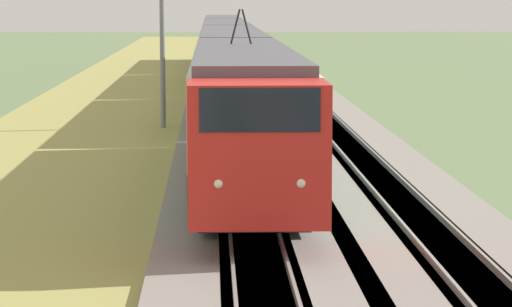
{
  "coord_description": "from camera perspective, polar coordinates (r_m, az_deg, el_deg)",
  "views": [
    {
      "loc": [
        -4.6,
        0.94,
        5.49
      ],
      "look_at": [
        20.53,
        0.0,
        2.28
      ],
      "focal_mm": 85.0,
      "sensor_mm": 36.0,
      "label": 1
    }
  ],
  "objects": [
    {
      "name": "grass_verge",
      "position": [
        55.14,
        -7.76,
        1.56
      ],
      "size": [
        240.0,
        8.39,
        0.12
      ],
      "color": "#99934C",
      "rests_on": "ground"
    },
    {
      "name": "ballast_adjacent",
      "position": [
        55.08,
        2.96,
        1.7
      ],
      "size": [
        240.0,
        4.4,
        0.3
      ],
      "color": "gray",
      "rests_on": "ground"
    },
    {
      "name": "ballast_main",
      "position": [
        54.87,
        -1.15,
        1.69
      ],
      "size": [
        240.0,
        4.4,
        0.3
      ],
      "color": "gray",
      "rests_on": "ground"
    },
    {
      "name": "track_adjacent",
      "position": [
        55.08,
        2.96,
        1.71
      ],
      "size": [
        240.0,
        1.57,
        0.45
      ],
      "color": "#4C4238",
      "rests_on": "ground"
    },
    {
      "name": "catenary_mast_mid",
      "position": [
        50.92,
        -4.36,
        5.76
      ],
      "size": [
        0.22,
        2.56,
        8.05
      ],
      "color": "slate",
      "rests_on": "ground"
    },
    {
      "name": "track_main",
      "position": [
        54.87,
        -1.15,
        1.7
      ],
      "size": [
        240.0,
        1.57,
        0.45
      ],
      "color": "#4C4238",
      "rests_on": "ground"
    },
    {
      "name": "passenger_train",
      "position": [
        66.38,
        -1.33,
        4.64
      ],
      "size": [
        85.86,
        2.94,
        5.19
      ],
      "rotation": [
        0.0,
        0.0,
        3.14
      ],
      "color": "red",
      "rests_on": "ground"
    }
  ]
}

